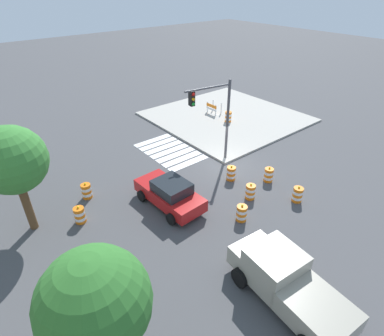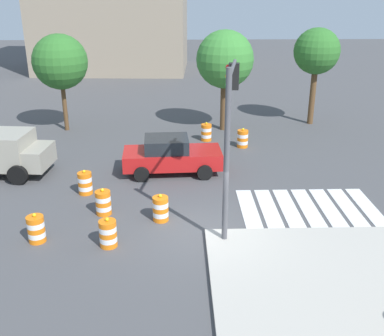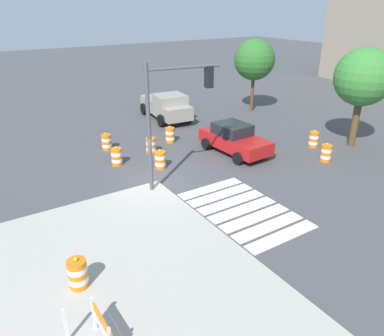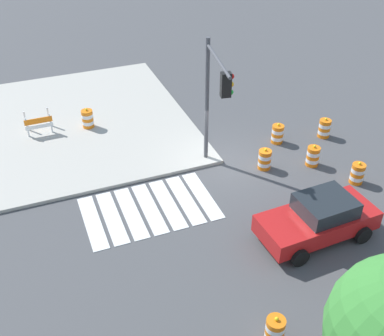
{
  "view_description": "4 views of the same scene",
  "coord_description": "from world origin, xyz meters",
  "px_view_note": "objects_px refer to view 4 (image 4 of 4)",
  "views": [
    {
      "loc": [
        -12.87,
        13.41,
        11.11
      ],
      "look_at": [
        -0.15,
        3.04,
        1.0
      ],
      "focal_mm": 29.37,
      "sensor_mm": 36.0,
      "label": 1
    },
    {
      "loc": [
        -0.82,
        -13.5,
        7.77
      ],
      "look_at": [
        -0.35,
        3.01,
        1.17
      ],
      "focal_mm": 42.75,
      "sensor_mm": 36.0,
      "label": 2
    },
    {
      "loc": [
        13.89,
        -7.03,
        7.75
      ],
      "look_at": [
        2.13,
        0.54,
        1.48
      ],
      "focal_mm": 34.59,
      "sensor_mm": 36.0,
      "label": 3
    },
    {
      "loc": [
        7.74,
        15.88,
        12.0
      ],
      "look_at": [
        2.08,
        1.48,
        1.25
      ],
      "focal_mm": 44.71,
      "sensor_mm": 36.0,
      "label": 4
    }
  ],
  "objects_px": {
    "traffic_barrel_far_curb": "(357,173)",
    "traffic_barrel_crosswalk_end": "(265,159)",
    "traffic_barrel_median_near": "(278,134)",
    "traffic_barrel_median_far": "(324,128)",
    "traffic_barrel_near_corner": "(275,330)",
    "traffic_barrel_lane_center": "(313,156)",
    "sports_car": "(319,218)",
    "traffic_light_pole": "(214,91)",
    "traffic_barrel_on_sidewalk": "(88,119)",
    "construction_barricade": "(38,123)"
  },
  "relations": [
    {
      "from": "traffic_barrel_median_near",
      "to": "traffic_barrel_median_far",
      "type": "height_order",
      "value": "same"
    },
    {
      "from": "traffic_barrel_median_far",
      "to": "traffic_light_pole",
      "type": "distance_m",
      "value": 7.22
    },
    {
      "from": "traffic_barrel_median_near",
      "to": "traffic_light_pole",
      "type": "xyz_separation_m",
      "value": [
        3.9,
        1.25,
        3.46
      ]
    },
    {
      "from": "traffic_barrel_lane_center",
      "to": "construction_barricade",
      "type": "height_order",
      "value": "construction_barricade"
    },
    {
      "from": "traffic_barrel_far_curb",
      "to": "traffic_light_pole",
      "type": "xyz_separation_m",
      "value": [
        5.39,
        -2.79,
        3.46
      ]
    },
    {
      "from": "sports_car",
      "to": "traffic_barrel_far_curb",
      "type": "xyz_separation_m",
      "value": [
        -3.41,
        -2.17,
        -0.36
      ]
    },
    {
      "from": "sports_car",
      "to": "traffic_light_pole",
      "type": "height_order",
      "value": "traffic_light_pole"
    },
    {
      "from": "traffic_barrel_crosswalk_end",
      "to": "sports_car",
      "type": "bearing_deg",
      "value": 86.04
    },
    {
      "from": "traffic_barrel_on_sidewalk",
      "to": "traffic_light_pole",
      "type": "xyz_separation_m",
      "value": [
        -4.19,
        5.73,
        3.31
      ]
    },
    {
      "from": "traffic_barrel_median_near",
      "to": "traffic_light_pole",
      "type": "bearing_deg",
      "value": 17.75
    },
    {
      "from": "traffic_barrel_far_curb",
      "to": "traffic_barrel_median_far",
      "type": "bearing_deg",
      "value": -103.53
    },
    {
      "from": "traffic_barrel_far_curb",
      "to": "traffic_barrel_crosswalk_end",
      "type": "bearing_deg",
      "value": -37.15
    },
    {
      "from": "sports_car",
      "to": "traffic_barrel_median_far",
      "type": "height_order",
      "value": "sports_car"
    },
    {
      "from": "traffic_barrel_median_near",
      "to": "traffic_barrel_far_curb",
      "type": "relative_size",
      "value": 1.0
    },
    {
      "from": "traffic_barrel_crosswalk_end",
      "to": "traffic_light_pole",
      "type": "xyz_separation_m",
      "value": [
        2.29,
        -0.44,
        3.46
      ]
    },
    {
      "from": "traffic_barrel_far_curb",
      "to": "traffic_barrel_on_sidewalk",
      "type": "xyz_separation_m",
      "value": [
        9.58,
        -8.52,
        0.15
      ]
    },
    {
      "from": "traffic_barrel_on_sidewalk",
      "to": "traffic_light_pole",
      "type": "height_order",
      "value": "traffic_light_pole"
    },
    {
      "from": "traffic_barrel_crosswalk_end",
      "to": "traffic_barrel_lane_center",
      "type": "bearing_deg",
      "value": 165.4
    },
    {
      "from": "traffic_barrel_on_sidewalk",
      "to": "traffic_barrel_lane_center",
      "type": "bearing_deg",
      "value": 141.94
    },
    {
      "from": "construction_barricade",
      "to": "traffic_barrel_median_far",
      "type": "bearing_deg",
      "value": 158.2
    },
    {
      "from": "traffic_barrel_crosswalk_end",
      "to": "traffic_light_pole",
      "type": "relative_size",
      "value": 0.19
    },
    {
      "from": "construction_barricade",
      "to": "traffic_barrel_median_near",
      "type": "bearing_deg",
      "value": 155.45
    },
    {
      "from": "traffic_barrel_crosswalk_end",
      "to": "traffic_barrel_lane_center",
      "type": "height_order",
      "value": "same"
    },
    {
      "from": "traffic_barrel_lane_center",
      "to": "traffic_light_pole",
      "type": "height_order",
      "value": "traffic_light_pole"
    },
    {
      "from": "traffic_barrel_crosswalk_end",
      "to": "traffic_barrel_median_near",
      "type": "relative_size",
      "value": 1.0
    },
    {
      "from": "traffic_barrel_near_corner",
      "to": "traffic_barrel_on_sidewalk",
      "type": "distance_m",
      "value": 14.26
    },
    {
      "from": "sports_car",
      "to": "traffic_light_pole",
      "type": "relative_size",
      "value": 0.8
    },
    {
      "from": "traffic_barrel_median_far",
      "to": "traffic_barrel_far_curb",
      "type": "relative_size",
      "value": 1.0
    },
    {
      "from": "traffic_light_pole",
      "to": "sports_car",
      "type": "bearing_deg",
      "value": 111.77
    },
    {
      "from": "traffic_barrel_on_sidewalk",
      "to": "construction_barricade",
      "type": "relative_size",
      "value": 0.78
    },
    {
      "from": "traffic_barrel_median_far",
      "to": "traffic_barrel_lane_center",
      "type": "distance_m",
      "value": 2.66
    },
    {
      "from": "traffic_barrel_crosswalk_end",
      "to": "traffic_barrel_median_far",
      "type": "distance_m",
      "value": 4.2
    },
    {
      "from": "traffic_barrel_median_far",
      "to": "traffic_barrel_on_sidewalk",
      "type": "relative_size",
      "value": 1.0
    },
    {
      "from": "traffic_barrel_crosswalk_end",
      "to": "traffic_light_pole",
      "type": "distance_m",
      "value": 4.17
    },
    {
      "from": "traffic_barrel_near_corner",
      "to": "traffic_barrel_far_curb",
      "type": "xyz_separation_m",
      "value": [
        -7.04,
        -5.51,
        0.0
      ]
    },
    {
      "from": "traffic_barrel_lane_center",
      "to": "construction_barricade",
      "type": "relative_size",
      "value": 0.78
    },
    {
      "from": "traffic_barrel_near_corner",
      "to": "traffic_barrel_median_far",
      "type": "distance_m",
      "value": 12.14
    },
    {
      "from": "traffic_barrel_near_corner",
      "to": "traffic_barrel_crosswalk_end",
      "type": "height_order",
      "value": "same"
    },
    {
      "from": "traffic_barrel_near_corner",
      "to": "traffic_barrel_lane_center",
      "type": "height_order",
      "value": "same"
    },
    {
      "from": "traffic_barrel_median_near",
      "to": "traffic_barrel_lane_center",
      "type": "bearing_deg",
      "value": 102.32
    },
    {
      "from": "traffic_barrel_median_near",
      "to": "traffic_barrel_on_sidewalk",
      "type": "distance_m",
      "value": 9.26
    },
    {
      "from": "traffic_barrel_median_far",
      "to": "traffic_barrel_far_curb",
      "type": "bearing_deg",
      "value": 76.47
    },
    {
      "from": "traffic_barrel_median_near",
      "to": "traffic_barrel_crosswalk_end",
      "type": "bearing_deg",
      "value": 46.45
    },
    {
      "from": "traffic_barrel_crosswalk_end",
      "to": "traffic_barrel_on_sidewalk",
      "type": "bearing_deg",
      "value": -43.6
    },
    {
      "from": "traffic_barrel_near_corner",
      "to": "traffic_barrel_median_far",
      "type": "xyz_separation_m",
      "value": [
        -7.93,
        -9.19,
        0.0
      ]
    },
    {
      "from": "traffic_barrel_crosswalk_end",
      "to": "traffic_barrel_far_curb",
      "type": "height_order",
      "value": "same"
    },
    {
      "from": "traffic_barrel_near_corner",
      "to": "traffic_barrel_lane_center",
      "type": "xyz_separation_m",
      "value": [
        -6.05,
        -7.3,
        0.0
      ]
    },
    {
      "from": "traffic_barrel_far_curb",
      "to": "traffic_light_pole",
      "type": "distance_m",
      "value": 6.98
    },
    {
      "from": "traffic_barrel_median_far",
      "to": "construction_barricade",
      "type": "relative_size",
      "value": 0.78
    },
    {
      "from": "traffic_barrel_median_far",
      "to": "traffic_barrel_on_sidewalk",
      "type": "xyz_separation_m",
      "value": [
        10.47,
        -4.84,
        0.15
      ]
    }
  ]
}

